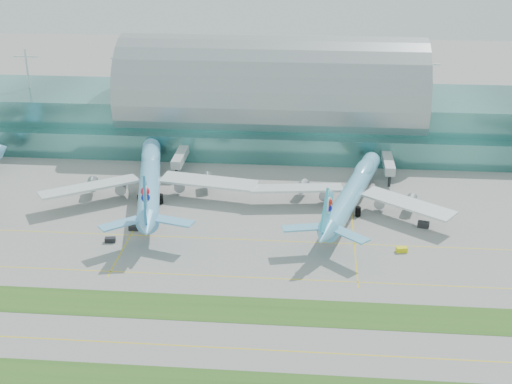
{
  "coord_description": "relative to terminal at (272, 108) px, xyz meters",
  "views": [
    {
      "loc": [
        17.38,
        -147.0,
        95.72
      ],
      "look_at": [
        0.0,
        55.0,
        9.0
      ],
      "focal_mm": 50.0,
      "sensor_mm": 36.0,
      "label": 1
    }
  ],
  "objects": [
    {
      "name": "gse_d",
      "position": [
        -36.27,
        -85.35,
        -13.49
      ],
      "size": [
        3.0,
        1.72,
        1.48
      ],
      "primitive_type": "cube",
      "rotation": [
        0.0,
        0.0,
        -0.02
      ],
      "color": "black",
      "rests_on": "ground"
    },
    {
      "name": "taxiline_b",
      "position": [
        -0.01,
        -142.79,
        -14.22
      ],
      "size": [
        420.0,
        0.35,
        0.01
      ],
      "primitive_type": "cube",
      "color": "yellow",
      "rests_on": "ground"
    },
    {
      "name": "taxiline_d",
      "position": [
        -0.01,
        -88.79,
        -14.22
      ],
      "size": [
        420.0,
        0.35,
        0.01
      ],
      "primitive_type": "cube",
      "color": "yellow",
      "rests_on": "ground"
    },
    {
      "name": "terminal",
      "position": [
        0.0,
        0.0,
        0.0
      ],
      "size": [
        340.0,
        69.1,
        36.0
      ],
      "color": "#3D7A75",
      "rests_on": "ground"
    },
    {
      "name": "gse_c",
      "position": [
        -41.25,
        -93.72,
        -13.53
      ],
      "size": [
        3.28,
        2.23,
        1.4
      ],
      "primitive_type": "cube",
      "rotation": [
        0.0,
        0.0,
        0.15
      ],
      "color": "black",
      "rests_on": "ground"
    },
    {
      "name": "gse_f",
      "position": [
        51.63,
        -75.78,
        -13.31
      ],
      "size": [
        3.85,
        2.84,
        1.84
      ],
      "primitive_type": "cube",
      "rotation": [
        0.0,
        0.0,
        -0.26
      ],
      "color": "black",
      "rests_on": "ground"
    },
    {
      "name": "airliner_b",
      "position": [
        -36.5,
        -61.08,
        -7.3
      ],
      "size": [
        70.4,
        80.97,
        22.44
      ],
      "rotation": [
        0.0,
        0.0,
        0.2
      ],
      "color": "#6BB9EC",
      "rests_on": "ground"
    },
    {
      "name": "ground",
      "position": [
        -0.01,
        -128.79,
        -14.23
      ],
      "size": [
        700.0,
        700.0,
        0.0
      ],
      "primitive_type": "plane",
      "color": "gray",
      "rests_on": "ground"
    },
    {
      "name": "gse_e",
      "position": [
        43.37,
        -92.6,
        -13.52
      ],
      "size": [
        3.38,
        2.2,
        1.42
      ],
      "primitive_type": "cube",
      "rotation": [
        0.0,
        0.0,
        0.19
      ],
      "color": "yellow",
      "rests_on": "ground"
    },
    {
      "name": "taxiline_c",
      "position": [
        -0.01,
        -110.79,
        -14.22
      ],
      "size": [
        420.0,
        0.35,
        0.01
      ],
      "primitive_type": "cube",
      "color": "yellow",
      "rests_on": "ground"
    },
    {
      "name": "grass_strip_far",
      "position": [
        -0.01,
        -126.79,
        -14.19
      ],
      "size": [
        420.0,
        12.0,
        0.08
      ],
      "primitive_type": "cube",
      "color": "#2D591E",
      "rests_on": "ground"
    },
    {
      "name": "airliner_c",
      "position": [
        30.24,
        -64.26,
        -7.78
      ],
      "size": [
        64.6,
        74.66,
        20.88
      ],
      "rotation": [
        0.0,
        0.0,
        -0.26
      ],
      "color": "#67BDE4",
      "rests_on": "ground"
    }
  ]
}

